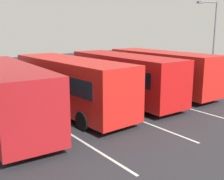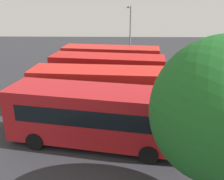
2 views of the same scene
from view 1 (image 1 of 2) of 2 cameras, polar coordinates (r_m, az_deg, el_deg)
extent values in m
plane|color=#2B2B30|center=(17.02, -0.88, -3.68)|extent=(66.37, 66.37, 0.00)
cube|color=red|center=(21.04, 10.08, 3.94)|extent=(9.24, 3.58, 2.72)
cube|color=black|center=(24.22, 2.46, 6.96)|extent=(0.39, 2.18, 1.14)
cube|color=black|center=(20.14, 7.72, 4.58)|extent=(7.51, 1.02, 0.87)
cube|color=black|center=(21.88, 12.31, 5.03)|extent=(7.51, 1.02, 0.87)
cube|color=black|center=(24.20, 2.44, 8.02)|extent=(0.35, 1.98, 0.32)
cube|color=black|center=(24.49, 2.38, 2.60)|extent=(0.38, 2.28, 0.36)
cylinder|color=black|center=(22.55, 2.59, 1.53)|extent=(0.95, 0.39, 0.93)
cylinder|color=black|center=(24.08, 6.97, 2.15)|extent=(0.95, 0.39, 0.93)
cylinder|color=black|center=(18.52, 13.83, -1.23)|extent=(0.95, 0.39, 0.93)
cylinder|color=black|center=(20.36, 18.12, -0.27)|extent=(0.95, 0.39, 0.93)
cube|color=red|center=(18.29, 2.52, 2.86)|extent=(9.25, 3.67, 2.72)
cube|color=black|center=(21.84, -4.75, 6.33)|extent=(0.41, 2.18, 1.14)
cube|color=black|center=(17.53, -0.58, 3.53)|extent=(7.50, 1.10, 0.87)
cube|color=black|center=(19.01, 5.41, 4.18)|extent=(7.50, 1.10, 0.87)
cube|color=black|center=(21.81, -4.80, 7.51)|extent=(0.37, 1.98, 0.32)
cube|color=black|center=(22.14, -4.71, 1.51)|extent=(0.41, 2.28, 0.36)
cylinder|color=black|center=(20.21, -5.21, 0.21)|extent=(0.96, 0.40, 0.93)
cylinder|color=black|center=(21.48, 0.22, 0.99)|extent=(0.96, 0.40, 0.93)
cylinder|color=black|center=(15.66, 5.61, -3.41)|extent=(0.96, 0.40, 0.93)
cylinder|color=black|center=(17.27, 11.52, -2.11)|extent=(0.96, 0.40, 0.93)
cube|color=red|center=(15.98, -8.22, 1.35)|extent=(9.15, 3.09, 2.72)
cube|color=#19232D|center=(19.78, -15.08, 5.31)|extent=(0.27, 2.19, 1.14)
cube|color=#19232D|center=(15.34, -12.12, 1.97)|extent=(7.55, 0.60, 0.87)
cube|color=#19232D|center=(16.58, -4.68, 2.97)|extent=(7.55, 0.60, 0.87)
cube|color=black|center=(19.75, -15.18, 6.61)|extent=(0.24, 1.99, 0.32)
cube|color=black|center=(20.11, -14.82, 0.02)|extent=(0.26, 2.28, 0.36)
cylinder|color=black|center=(18.23, -16.02, -1.58)|extent=(0.94, 0.34, 0.93)
cylinder|color=black|center=(19.25, -9.60, -0.53)|extent=(0.94, 0.34, 0.93)
cylinder|color=black|center=(13.33, -5.90, -6.28)|extent=(0.94, 0.34, 0.93)
cylinder|color=black|center=(14.70, 1.80, -4.43)|extent=(0.94, 0.34, 0.93)
cube|color=#AD191E|center=(14.20, -20.78, -0.75)|extent=(9.30, 4.02, 2.72)
cube|color=black|center=(14.43, -16.20, 1.10)|extent=(7.46, 1.41, 0.87)
cylinder|color=black|center=(17.47, -18.83, -2.37)|extent=(0.96, 0.44, 0.93)
cylinder|color=black|center=(12.20, -11.79, -8.28)|extent=(0.96, 0.44, 0.93)
cylinder|color=gray|center=(23.09, 19.97, 8.26)|extent=(0.16, 0.16, 6.68)
cylinder|color=gray|center=(22.39, 19.11, 16.54)|extent=(0.42, 1.86, 0.10)
cube|color=slate|center=(21.66, 17.52, 16.59)|extent=(0.29, 0.59, 0.14)
cube|color=silver|center=(19.77, 7.46, -1.48)|extent=(13.16, 1.73, 0.01)
cube|color=silver|center=(17.02, -0.88, -3.67)|extent=(13.16, 1.73, 0.01)
cube|color=silver|center=(14.79, -12.12, -6.46)|extent=(13.16, 1.73, 0.01)
camera|label=2|loc=(13.48, -73.96, 14.74)|focal=39.39mm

